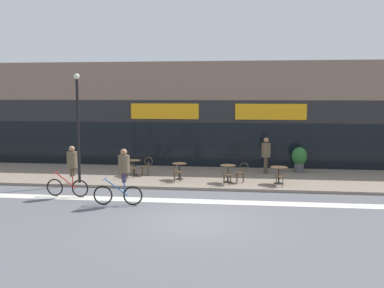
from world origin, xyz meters
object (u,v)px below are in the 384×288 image
object	(u,v)px
lamp_post	(78,120)
bistro_table_2	(228,170)
bistro_table_3	(279,172)
cafe_chair_2_near	(227,173)
planter_pot	(299,158)
cafe_chair_0_near	(130,167)
cafe_chair_1_near	(177,171)
bistro_table_1	(179,168)
cafe_chair_3_near	(280,175)
cyclist_1	(71,168)
cafe_chair_2_side	(242,171)
pedestrian_near_end	(266,152)
cafe_chair_0_side	(147,165)
cyclist_0	(122,174)
bistro_table_0	(134,165)

from	to	relation	value
lamp_post	bistro_table_2	bearing A→B (deg)	7.49
bistro_table_3	cafe_chair_2_near	world-z (taller)	cafe_chair_2_near
bistro_table_2	planter_pot	size ratio (longest dim) A/B	0.61
cafe_chair_0_near	cafe_chair_1_near	xyz separation A→B (m)	(2.36, -0.75, 0.00)
bistro_table_1	bistro_table_3	world-z (taller)	bistro_table_1
cafe_chair_3_near	cyclist_1	world-z (taller)	cyclist_1
cafe_chair_0_near	cafe_chair_2_side	xyz separation A→B (m)	(5.25, -0.57, 0.00)
cafe_chair_3_near	cyclist_1	bearing A→B (deg)	111.99
cafe_chair_1_near	pedestrian_near_end	xyz separation A→B (m)	(4.03, 2.72, 0.55)
cafe_chair_2_side	cafe_chair_1_near	bearing A→B (deg)	10.27
cafe_chair_0_side	cafe_chair_1_near	bearing A→B (deg)	133.62
cafe_chair_0_side	cyclist_0	bearing A→B (deg)	85.55
cafe_chair_0_near	pedestrian_near_end	xyz separation A→B (m)	(6.40, 1.97, 0.55)
cafe_chair_3_near	planter_pot	size ratio (longest dim) A/B	0.71
cafe_chair_2_side	lamp_post	xyz separation A→B (m)	(-7.21, -0.86, 2.29)
bistro_table_1	cafe_chair_0_side	bearing A→B (deg)	156.30
cafe_chair_0_side	cafe_chair_2_near	distance (m)	4.38
bistro_table_1	cafe_chair_3_near	world-z (taller)	cafe_chair_3_near
bistro_table_3	cafe_chair_1_near	xyz separation A→B (m)	(-4.50, -0.15, -0.02)
bistro_table_3	cafe_chair_1_near	size ratio (longest dim) A/B	0.85
bistro_table_2	cafe_chair_2_near	world-z (taller)	cafe_chair_2_near
bistro_table_3	cyclist_1	bearing A→B (deg)	-159.92
cafe_chair_0_near	planter_pot	bearing A→B (deg)	-65.07
pedestrian_near_end	cyclist_0	bearing A→B (deg)	-113.71
cafe_chair_3_near	cyclist_0	bearing A→B (deg)	126.23
cafe_chair_0_side	cafe_chair_3_near	bearing A→B (deg)	155.67
cyclist_0	cyclist_1	size ratio (longest dim) A/B	1.03
cafe_chair_2_near	lamp_post	world-z (taller)	lamp_post
pedestrian_near_end	bistro_table_1	bearing A→B (deg)	-137.03
cafe_chair_2_side	cyclist_1	distance (m)	7.38
bistro_table_0	cyclist_1	world-z (taller)	cyclist_1
cafe_chair_0_near	cafe_chair_3_near	size ratio (longest dim) A/B	1.00
cafe_chair_1_near	lamp_post	distance (m)	4.94
cafe_chair_2_side	bistro_table_3	bearing A→B (deg)	-174.09
cafe_chair_3_near	planter_pot	bearing A→B (deg)	-12.51
cafe_chair_0_near	cafe_chair_2_side	size ratio (longest dim) A/B	1.00
bistro_table_1	bistro_table_2	world-z (taller)	bistro_table_2
lamp_post	pedestrian_near_end	bearing A→B (deg)	22.15
cafe_chair_0_near	cafe_chair_0_side	xyz separation A→B (m)	(0.64, 0.64, 0.00)
bistro_table_2	cafe_chair_0_near	xyz separation A→B (m)	(-4.62, 0.56, -0.04)
bistro_table_2	pedestrian_near_end	bearing A→B (deg)	55.04
bistro_table_0	cafe_chair_1_near	size ratio (longest dim) A/B	0.82
bistro_table_3	cyclist_0	distance (m)	7.22
cafe_chair_0_side	cafe_chair_2_side	size ratio (longest dim) A/B	1.00
cafe_chair_0_side	cafe_chair_3_near	distance (m)	6.49
bistro_table_0	cafe_chair_0_side	distance (m)	0.63
cafe_chair_3_near	bistro_table_3	bearing A→B (deg)	5.09
pedestrian_near_end	bistro_table_3	bearing A→B (deg)	-64.03
bistro_table_1	cafe_chair_1_near	bearing A→B (deg)	-89.41
planter_pot	cyclist_1	xyz separation A→B (m)	(-9.53, -6.11, 0.30)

